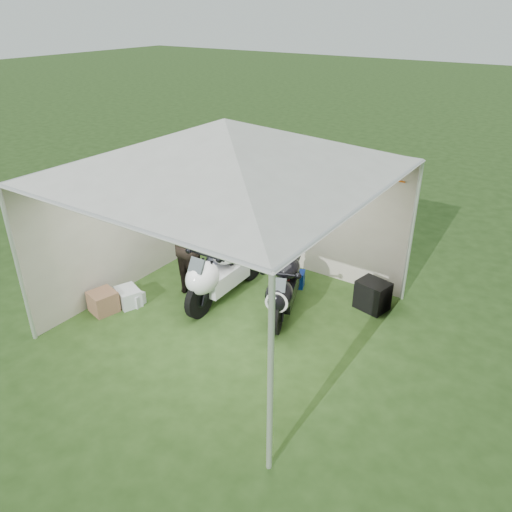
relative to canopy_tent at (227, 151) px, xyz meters
The scene contains 11 objects.
ground 2.58m from the canopy_tent, 89.22° to the right, with size 80.00×80.00×0.00m, color #244015.
canopy_tent is the anchor object (origin of this frame).
motorcycle_white 2.09m from the canopy_tent, 140.60° to the left, with size 0.48×2.02×0.99m.
motorcycle_black 2.23m from the canopy_tent, 41.77° to the left, with size 0.87×1.74×0.90m.
paddock_stand 2.79m from the canopy_tent, 76.27° to the left, with size 0.37×0.23×0.28m, color #1336C9.
person_dark_jacket 1.95m from the canopy_tent, 163.41° to the left, with size 0.88×0.69×1.81m, color black.
person_blue_jacket 1.92m from the canopy_tent, 134.45° to the left, with size 0.64×0.42×1.75m, color slate.
equipment_box 3.22m from the canopy_tent, 39.85° to the left, with size 0.47×0.37×0.47m, color black.
crate_0 2.96m from the canopy_tent, 157.79° to the right, with size 0.41×0.32×0.27m, color silver.
crate_1 3.12m from the canopy_tent, 149.98° to the right, with size 0.38×0.38×0.34m, color brown.
crate_2 2.94m from the canopy_tent, 158.31° to the right, with size 0.28×0.23×0.20m, color silver.
Camera 1 is at (3.92, -5.08, 4.30)m, focal length 35.00 mm.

